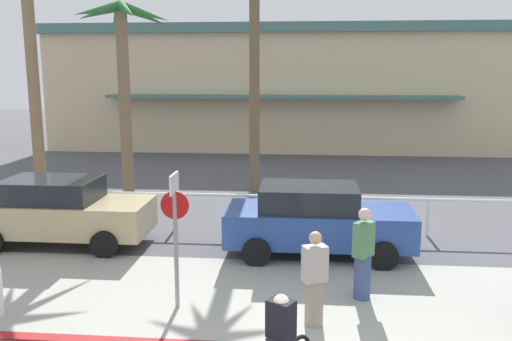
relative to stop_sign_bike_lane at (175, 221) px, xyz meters
The scene contains 12 objects.
ground_plane 7.02m from the stop_sign_bike_lane, 71.27° to the left, with size 80.00×80.00×0.00m, color #4C4C51.
sidewalk_strip 2.83m from the stop_sign_bike_lane, 16.60° to the left, with size 44.00×4.00×0.02m, color #9E9E93.
building_backdrop 23.74m from the stop_sign_bike_lane, 87.44° to the left, with size 25.70×11.83×6.66m.
rail_fence 5.48m from the stop_sign_bike_lane, 66.16° to the left, with size 20.65×0.08×1.04m.
stop_sign_bike_lane is the anchor object (origin of this frame).
palm_tree_1 10.00m from the stop_sign_bike_lane, 131.54° to the left, with size 2.95×2.97×8.21m.
palm_tree_2 8.17m from the stop_sign_bike_lane, 114.50° to the left, with size 2.85×3.38×6.39m.
palm_tree_3 10.88m from the stop_sign_bike_lane, 86.90° to the left, with size 2.66×2.74×8.97m.
car_tan_1 5.19m from the stop_sign_bike_lane, 137.94° to the left, with size 4.40×2.02×1.69m.
car_blue_2 4.23m from the stop_sign_bike_lane, 50.78° to the left, with size 4.40×2.02×1.69m.
pedestrian_1 2.72m from the stop_sign_bike_lane, 10.64° to the right, with size 0.47×0.42×1.70m.
pedestrian_3 3.63m from the stop_sign_bike_lane, 11.44° to the left, with size 0.45×0.48×1.82m.
Camera 1 is at (0.14, -5.78, 4.42)m, focal length 38.10 mm.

